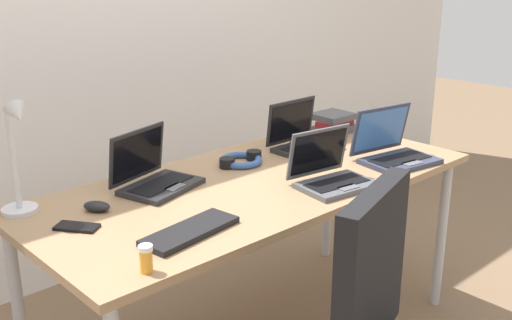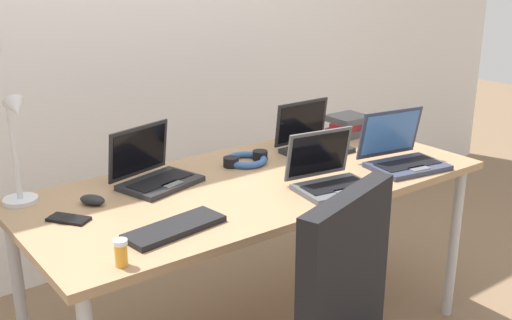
{
  "view_description": "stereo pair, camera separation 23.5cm",
  "coord_description": "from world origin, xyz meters",
  "px_view_note": "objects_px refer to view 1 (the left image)",
  "views": [
    {
      "loc": [
        -1.52,
        -1.63,
        1.56
      ],
      "look_at": [
        0.0,
        0.0,
        0.82
      ],
      "focal_mm": 43.1,
      "sensor_mm": 36.0,
      "label": 1
    },
    {
      "loc": [
        -1.34,
        -1.78,
        1.56
      ],
      "look_at": [
        0.0,
        0.0,
        0.82
      ],
      "focal_mm": 43.1,
      "sensor_mm": 36.0,
      "label": 2
    }
  ],
  "objects_px": {
    "laptop_near_mouse": "(154,176)",
    "pill_bottle": "(146,258)",
    "laptop_center": "(394,151)",
    "book_stack": "(334,123)",
    "desk_lamp": "(17,159)",
    "cell_phone": "(77,227)",
    "computer_mouse": "(97,206)",
    "laptop_front_right": "(303,140)",
    "headphones": "(241,160)",
    "laptop_back_left": "(331,175)",
    "external_keyboard": "(190,231)"
  },
  "relations": [
    {
      "from": "book_stack",
      "to": "laptop_center",
      "type": "bearing_deg",
      "value": -109.02
    },
    {
      "from": "laptop_center",
      "to": "external_keyboard",
      "type": "distance_m",
      "value": 1.06
    },
    {
      "from": "laptop_center",
      "to": "desk_lamp",
      "type": "bearing_deg",
      "value": 159.92
    },
    {
      "from": "external_keyboard",
      "to": "computer_mouse",
      "type": "relative_size",
      "value": 3.44
    },
    {
      "from": "laptop_back_left",
      "to": "book_stack",
      "type": "height_order",
      "value": "laptop_back_left"
    },
    {
      "from": "cell_phone",
      "to": "headphones",
      "type": "bearing_deg",
      "value": -26.17
    },
    {
      "from": "pill_bottle",
      "to": "external_keyboard",
      "type": "bearing_deg",
      "value": 25.72
    },
    {
      "from": "external_keyboard",
      "to": "pill_bottle",
      "type": "distance_m",
      "value": 0.26
    },
    {
      "from": "external_keyboard",
      "to": "laptop_front_right",
      "type": "bearing_deg",
      "value": 14.59
    },
    {
      "from": "computer_mouse",
      "to": "pill_bottle",
      "type": "distance_m",
      "value": 0.49
    },
    {
      "from": "laptop_center",
      "to": "computer_mouse",
      "type": "bearing_deg",
      "value": 162.71
    },
    {
      "from": "laptop_front_right",
      "to": "pill_bottle",
      "type": "xyz_separation_m",
      "value": [
        -1.14,
        -0.48,
        -0.0
      ]
    },
    {
      "from": "desk_lamp",
      "to": "cell_phone",
      "type": "relative_size",
      "value": 2.94
    },
    {
      "from": "headphones",
      "to": "computer_mouse",
      "type": "bearing_deg",
      "value": -176.26
    },
    {
      "from": "external_keyboard",
      "to": "cell_phone",
      "type": "relative_size",
      "value": 2.43
    },
    {
      "from": "pill_bottle",
      "to": "laptop_center",
      "type": "bearing_deg",
      "value": 4.69
    },
    {
      "from": "desk_lamp",
      "to": "laptop_back_left",
      "type": "height_order",
      "value": "desk_lamp"
    },
    {
      "from": "pill_bottle",
      "to": "laptop_front_right",
      "type": "bearing_deg",
      "value": 22.94
    },
    {
      "from": "laptop_center",
      "to": "computer_mouse",
      "type": "distance_m",
      "value": 1.24
    },
    {
      "from": "cell_phone",
      "to": "computer_mouse",
      "type": "bearing_deg",
      "value": 0.25
    },
    {
      "from": "laptop_near_mouse",
      "to": "book_stack",
      "type": "relative_size",
      "value": 1.66
    },
    {
      "from": "book_stack",
      "to": "headphones",
      "type": "bearing_deg",
      "value": -175.68
    },
    {
      "from": "laptop_front_right",
      "to": "cell_phone",
      "type": "height_order",
      "value": "laptop_front_right"
    },
    {
      "from": "desk_lamp",
      "to": "laptop_center",
      "type": "distance_m",
      "value": 1.48
    },
    {
      "from": "computer_mouse",
      "to": "book_stack",
      "type": "relative_size",
      "value": 0.47
    },
    {
      "from": "laptop_near_mouse",
      "to": "pill_bottle",
      "type": "bearing_deg",
      "value": -125.81
    },
    {
      "from": "computer_mouse",
      "to": "headphones",
      "type": "bearing_deg",
      "value": -27.34
    },
    {
      "from": "external_keyboard",
      "to": "pill_bottle",
      "type": "xyz_separation_m",
      "value": [
        -0.23,
        -0.11,
        0.03
      ]
    },
    {
      "from": "external_keyboard",
      "to": "book_stack",
      "type": "xyz_separation_m",
      "value": [
        1.22,
        0.46,
        0.04
      ]
    },
    {
      "from": "book_stack",
      "to": "pill_bottle",
      "type": "bearing_deg",
      "value": -158.65
    },
    {
      "from": "laptop_center",
      "to": "book_stack",
      "type": "height_order",
      "value": "laptop_center"
    },
    {
      "from": "desk_lamp",
      "to": "laptop_back_left",
      "type": "distance_m",
      "value": 1.1
    },
    {
      "from": "laptop_front_right",
      "to": "cell_phone",
      "type": "relative_size",
      "value": 2.09
    },
    {
      "from": "desk_lamp",
      "to": "external_keyboard",
      "type": "height_order",
      "value": "desk_lamp"
    },
    {
      "from": "desk_lamp",
      "to": "headphones",
      "type": "distance_m",
      "value": 0.91
    },
    {
      "from": "laptop_back_left",
      "to": "computer_mouse",
      "type": "bearing_deg",
      "value": 153.83
    },
    {
      "from": "laptop_near_mouse",
      "to": "headphones",
      "type": "distance_m",
      "value": 0.42
    },
    {
      "from": "laptop_near_mouse",
      "to": "pill_bottle",
      "type": "relative_size",
      "value": 4.26
    },
    {
      "from": "external_keyboard",
      "to": "headphones",
      "type": "height_order",
      "value": "headphones"
    },
    {
      "from": "external_keyboard",
      "to": "computer_mouse",
      "type": "bearing_deg",
      "value": 100.7
    },
    {
      "from": "desk_lamp",
      "to": "external_keyboard",
      "type": "relative_size",
      "value": 1.21
    },
    {
      "from": "laptop_center",
      "to": "laptop_front_right",
      "type": "bearing_deg",
      "value": 112.4
    },
    {
      "from": "computer_mouse",
      "to": "laptop_near_mouse",
      "type": "bearing_deg",
      "value": -19.55
    },
    {
      "from": "external_keyboard",
      "to": "cell_phone",
      "type": "bearing_deg",
      "value": 122.85
    },
    {
      "from": "laptop_front_right",
      "to": "computer_mouse",
      "type": "distance_m",
      "value": 1.03
    },
    {
      "from": "laptop_near_mouse",
      "to": "headphones",
      "type": "relative_size",
      "value": 1.57
    },
    {
      "from": "desk_lamp",
      "to": "laptop_center",
      "type": "height_order",
      "value": "desk_lamp"
    },
    {
      "from": "desk_lamp",
      "to": "pill_bottle",
      "type": "height_order",
      "value": "desk_lamp"
    },
    {
      "from": "laptop_near_mouse",
      "to": "laptop_center",
      "type": "height_order",
      "value": "laptop_center"
    },
    {
      "from": "desk_lamp",
      "to": "cell_phone",
      "type": "height_order",
      "value": "desk_lamp"
    }
  ]
}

